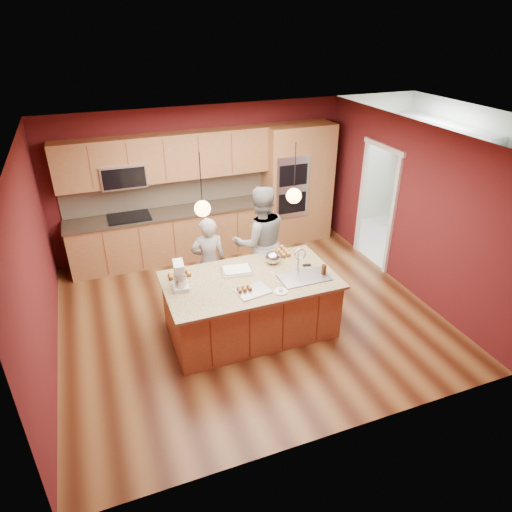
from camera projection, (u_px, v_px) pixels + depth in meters
name	position (u px, v px, depth m)	size (l,w,h in m)	color
floor	(248.00, 313.00, 7.06)	(5.50, 5.50, 0.00)	#431F0F
ceiling	(246.00, 138.00, 5.78)	(5.50, 5.50, 0.00)	white
wall_back	(201.00, 180.00, 8.48)	(5.50, 5.50, 0.00)	#511518
wall_front	(335.00, 339.00, 4.36)	(5.50, 5.50, 0.00)	#511518
wall_left	(35.00, 269.00, 5.56)	(5.00, 5.00, 0.00)	#511518
wall_right	(408.00, 208.00, 7.29)	(5.00, 5.00, 0.00)	#511518
cabinet_run	(169.00, 208.00, 8.23)	(3.74, 0.64, 2.30)	#955435
oven_column	(297.00, 184.00, 8.90)	(1.30, 0.62, 2.30)	#955435
doorway_trim	(376.00, 208.00, 8.08)	(0.08, 1.11, 2.20)	silver
laundry_room	(444.00, 143.00, 8.49)	(2.60, 2.70, 2.70)	beige
pendant_left	(202.00, 208.00, 5.55)	(0.20, 0.20, 0.80)	black
pendant_right	(294.00, 196.00, 5.93)	(0.20, 0.20, 0.80)	black
island	(252.00, 304.00, 6.48)	(2.36, 1.33, 1.25)	#955435
person_left	(209.00, 262.00, 6.99)	(0.53, 0.35, 1.46)	black
person_right	(260.00, 242.00, 7.16)	(0.90, 0.70, 1.84)	slate
stand_mixer	(180.00, 277.00, 5.99)	(0.23, 0.30, 0.38)	silver
sheet_cake	(237.00, 270.00, 6.44)	(0.47, 0.37, 0.05)	white
cooling_rack	(253.00, 291.00, 5.98)	(0.43, 0.31, 0.02)	silver
mixing_bowl	(273.00, 258.00, 6.63)	(0.22, 0.22, 0.19)	silver
plate	(281.00, 292.00, 5.98)	(0.18, 0.18, 0.01)	silver
tumbler	(324.00, 270.00, 6.36)	(0.07, 0.07, 0.14)	#33190B
phone	(307.00, 265.00, 6.60)	(0.12, 0.07, 0.01)	black
cupcakes_left	(179.00, 274.00, 6.31)	(0.33, 0.17, 0.07)	#D48E44
cupcakes_rack	(244.00, 288.00, 5.97)	(0.21, 0.14, 0.06)	#D48E44
cupcakes_right	(280.00, 252.00, 6.91)	(0.25, 0.34, 0.08)	#D48E44
washer	(437.00, 223.00, 8.79)	(0.65, 0.67, 1.05)	silver
dryer	(415.00, 211.00, 9.35)	(0.63, 0.65, 1.01)	silver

